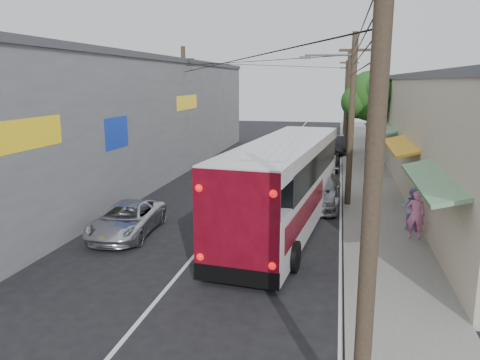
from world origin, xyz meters
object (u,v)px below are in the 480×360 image
object	(u,v)px
parked_suv	(318,190)
parked_car_mid	(325,157)
jeepney	(127,219)
pedestrian_near	(416,215)
coach_bus	(285,183)
pedestrian_far	(412,208)
parked_car_far	(338,145)

from	to	relation	value
parked_suv	parked_car_mid	world-z (taller)	parked_car_mid
jeepney	pedestrian_near	xyz separation A→B (m)	(10.78, 1.49, 0.41)
coach_bus	parked_suv	distance (m)	4.21
parked_car_mid	pedestrian_near	distance (m)	14.82
parked_suv	pedestrian_far	size ratio (longest dim) A/B	3.05
parked_car_far	pedestrian_far	size ratio (longest dim) A/B	2.55
coach_bus	parked_car_far	xyz separation A→B (m)	(1.95, 20.70, -1.13)
parked_suv	pedestrian_near	distance (m)	5.93
coach_bus	jeepney	distance (m)	6.38
pedestrian_near	pedestrian_far	world-z (taller)	pedestrian_near
coach_bus	pedestrian_near	bearing A→B (deg)	-1.71
parked_suv	parked_car_mid	distance (m)	9.76
coach_bus	jeepney	bearing A→B (deg)	-153.60
jeepney	pedestrian_far	size ratio (longest dim) A/B	2.62
parked_suv	pedestrian_far	distance (m)	5.12
coach_bus	parked_car_far	distance (m)	20.82
parked_suv	parked_car_far	distance (m)	16.82
jeepney	pedestrian_near	size ratio (longest dim) A/B	2.44
parked_car_mid	pedestrian_near	bearing A→B (deg)	-73.79
coach_bus	parked_suv	bearing A→B (deg)	79.75
pedestrian_near	pedestrian_far	xyz separation A→B (m)	(0.04, 1.15, -0.06)
jeepney	parked_car_far	xyz separation A→B (m)	(7.82, 22.87, 0.09)
jeepney	pedestrian_far	xyz separation A→B (m)	(10.82, 2.63, 0.35)
pedestrian_far	parked_car_far	bearing A→B (deg)	-50.34
parked_suv	pedestrian_far	world-z (taller)	pedestrian_far
parked_car_mid	parked_car_far	distance (m)	7.09
coach_bus	jeepney	size ratio (longest dim) A/B	2.83
parked_suv	parked_car_mid	bearing A→B (deg)	91.38
coach_bus	pedestrian_far	world-z (taller)	coach_bus
parked_car_mid	pedestrian_far	world-z (taller)	pedestrian_far
parked_car_far	pedestrian_near	xyz separation A→B (m)	(2.96, -21.38, 0.32)
jeepney	parked_car_far	world-z (taller)	parked_car_far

